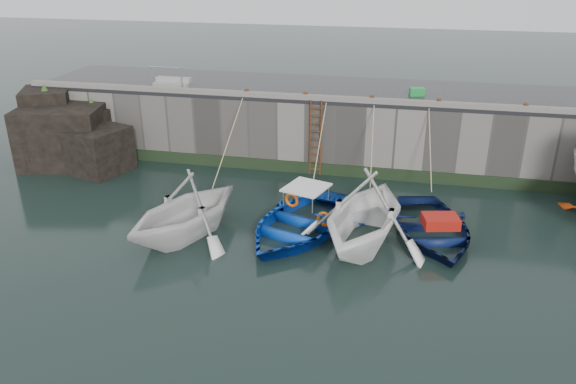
% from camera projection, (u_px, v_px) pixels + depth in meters
% --- Properties ---
extents(ground, '(120.00, 120.00, 0.00)m').
position_uv_depth(ground, '(325.00, 318.00, 14.56)').
color(ground, black).
rests_on(ground, ground).
extents(quay_back, '(30.00, 5.00, 3.00)m').
position_uv_depth(quay_back, '(369.00, 126.00, 25.17)').
color(quay_back, slate).
rests_on(quay_back, ground).
extents(road_back, '(30.00, 5.00, 0.16)m').
position_uv_depth(road_back, '(371.00, 91.00, 24.54)').
color(road_back, black).
rests_on(road_back, quay_back).
extents(kerb_back, '(30.00, 0.30, 0.20)m').
position_uv_depth(kerb_back, '(367.00, 100.00, 22.36)').
color(kerb_back, slate).
rests_on(kerb_back, road_back).
extents(algae_back, '(30.00, 0.08, 0.50)m').
position_uv_depth(algae_back, '(362.00, 172.00, 23.39)').
color(algae_back, black).
rests_on(algae_back, ground).
extents(rock_outcrop, '(5.85, 4.24, 3.41)m').
position_uv_depth(rock_outcrop, '(69.00, 135.00, 24.76)').
color(rock_outcrop, black).
rests_on(rock_outcrop, ground).
extents(ladder, '(0.51, 0.08, 3.20)m').
position_uv_depth(ladder, '(315.00, 139.00, 23.20)').
color(ladder, '#3F1E0F').
rests_on(ladder, ground).
extents(boat_near_white, '(5.68, 6.03, 2.52)m').
position_uv_depth(boat_near_white, '(187.00, 235.00, 18.77)').
color(boat_near_white, silver).
rests_on(boat_near_white, ground).
extents(boat_near_white_rope, '(0.04, 4.73, 3.10)m').
position_uv_depth(boat_near_white_rope, '(228.00, 185.00, 22.78)').
color(boat_near_white_rope, tan).
rests_on(boat_near_white_rope, ground).
extents(boat_near_blue, '(5.34, 6.36, 1.13)m').
position_uv_depth(boat_near_blue, '(299.00, 230.00, 19.08)').
color(boat_near_blue, '#0B3DAF').
rests_on(boat_near_blue, ground).
extents(boat_near_blue_rope, '(0.04, 3.83, 3.10)m').
position_uv_depth(boat_near_blue_rope, '(318.00, 187.00, 22.58)').
color(boat_near_blue_rope, tan).
rests_on(boat_near_blue_rope, ground).
extents(boat_near_blacktrim, '(5.44, 6.01, 2.76)m').
position_uv_depth(boat_near_blacktrim, '(362.00, 243.00, 18.24)').
color(boat_near_blacktrim, white).
rests_on(boat_near_blacktrim, ground).
extents(boat_near_blacktrim_rope, '(0.04, 4.17, 3.10)m').
position_uv_depth(boat_near_blacktrim_rope, '(372.00, 194.00, 21.95)').
color(boat_near_blacktrim_rope, tan).
rests_on(boat_near_blacktrim_rope, ground).
extents(boat_near_navy, '(4.54, 5.58, 1.02)m').
position_uv_depth(boat_near_navy, '(431.00, 234.00, 18.81)').
color(boat_near_navy, '#0A1642').
rests_on(boat_near_navy, ground).
extents(boat_near_navy_rope, '(0.04, 3.38, 3.10)m').
position_uv_depth(boat_near_navy_rope, '(430.00, 193.00, 22.01)').
color(boat_near_navy_rope, tan).
rests_on(boat_near_navy_rope, ground).
extents(fish_crate, '(0.67, 0.51, 0.31)m').
position_uv_depth(fish_crate, '(417.00, 92.00, 23.47)').
color(fish_crate, '#198A37').
rests_on(fish_crate, road_back).
extents(railing, '(1.60, 1.05, 1.00)m').
position_uv_depth(railing, '(172.00, 82.00, 25.02)').
color(railing, '#A5A8AD').
rests_on(railing, road_back).
extents(bollard_a, '(0.18, 0.18, 0.28)m').
position_uv_depth(bollard_a, '(247.00, 92.00, 23.41)').
color(bollard_a, '#3F1E0F').
rests_on(bollard_a, road_back).
extents(bollard_b, '(0.18, 0.18, 0.28)m').
position_uv_depth(bollard_b, '(305.00, 95.00, 22.92)').
color(bollard_b, '#3F1E0F').
rests_on(bollard_b, road_back).
extents(bollard_c, '(0.18, 0.18, 0.28)m').
position_uv_depth(bollard_c, '(372.00, 99.00, 22.39)').
color(bollard_c, '#3F1E0F').
rests_on(bollard_c, road_back).
extents(bollard_d, '(0.18, 0.18, 0.28)m').
position_uv_depth(bollard_d, '(439.00, 102.00, 21.88)').
color(bollard_d, '#3F1E0F').
rests_on(bollard_d, road_back).
extents(bollard_e, '(0.18, 0.18, 0.28)m').
position_uv_depth(bollard_e, '(526.00, 107.00, 21.26)').
color(bollard_e, '#3F1E0F').
rests_on(bollard_e, road_back).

